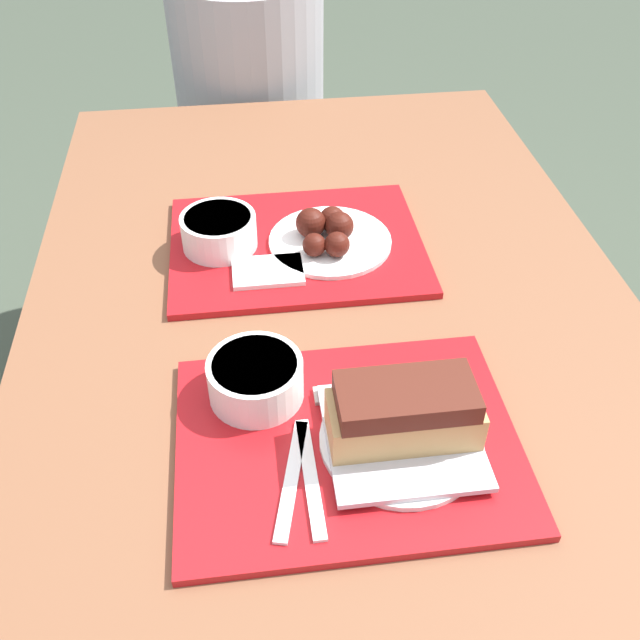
{
  "coord_description": "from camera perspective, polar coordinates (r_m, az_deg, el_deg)",
  "views": [
    {
      "loc": [
        -0.12,
        -0.76,
        1.46
      ],
      "look_at": [
        -0.03,
        -0.02,
        0.8
      ],
      "focal_mm": 40.0,
      "sensor_mm": 36.0,
      "label": 1
    }
  ],
  "objects": [
    {
      "name": "plastic_fork_near",
      "position": [
        0.84,
        -2.29,
        -12.56
      ],
      "size": [
        0.06,
        0.17,
        0.0
      ],
      "color": "white",
      "rests_on": "tray_near"
    },
    {
      "name": "napkin_far",
      "position": [
        1.12,
        -4.19,
        3.91
      ],
      "size": [
        0.11,
        0.08,
        0.01
      ],
      "color": "white",
      "rests_on": "tray_far"
    },
    {
      "name": "bowl_coleslaw_near",
      "position": [
        0.91,
        -5.18,
        -4.6
      ],
      "size": [
        0.12,
        0.12,
        0.06
      ],
      "color": "white",
      "rests_on": "tray_near"
    },
    {
      "name": "condiment_packet",
      "position": [
        0.93,
        0.62,
        -6.01
      ],
      "size": [
        0.04,
        0.03,
        0.01
      ],
      "color": "#A59E93",
      "rests_on": "tray_near"
    },
    {
      "name": "picnic_bench_far",
      "position": [
        2.09,
        -2.85,
        9.7
      ],
      "size": [
        0.89,
        0.28,
        0.44
      ],
      "color": "brown",
      "rests_on": "ground_plane"
    },
    {
      "name": "brisket_sandwich_plate",
      "position": [
        0.86,
        6.68,
        -8.05
      ],
      "size": [
        0.2,
        0.2,
        0.09
      ],
      "color": "white",
      "rests_on": "tray_near"
    },
    {
      "name": "picnic_table",
      "position": [
        1.1,
        1.4,
        -4.47
      ],
      "size": [
        0.93,
        1.59,
        0.76
      ],
      "color": "brown",
      "rests_on": "ground_plane"
    },
    {
      "name": "tray_far",
      "position": [
        1.2,
        -1.87,
        6.0
      ],
      "size": [
        0.42,
        0.32,
        0.01
      ],
      "color": "#B21419",
      "rests_on": "picnic_table"
    },
    {
      "name": "plastic_knife_near",
      "position": [
        0.84,
        -0.77,
        -12.42
      ],
      "size": [
        0.02,
        0.17,
        0.0
      ],
      "color": "white",
      "rests_on": "tray_near"
    },
    {
      "name": "tray_near",
      "position": [
        0.89,
        2.22,
        -9.74
      ],
      "size": [
        0.42,
        0.32,
        0.01
      ],
      "color": "#B21419",
      "rests_on": "picnic_table"
    },
    {
      "name": "bowl_coleslaw_far",
      "position": [
        1.18,
        -8.1,
        7.16
      ],
      "size": [
        0.12,
        0.12,
        0.06
      ],
      "color": "white",
      "rests_on": "tray_far"
    },
    {
      "name": "person_seated_across",
      "position": [
        1.92,
        -5.67,
        18.66
      ],
      "size": [
        0.38,
        0.38,
        0.71
      ],
      "color": "#9E9EA3",
      "rests_on": "picnic_bench_far"
    },
    {
      "name": "ground_plane",
      "position": [
        1.65,
        1.0,
        -20.98
      ],
      "size": [
        12.0,
        12.0,
        0.0
      ],
      "primitive_type": "plane",
      "color": "#424C3D"
    },
    {
      "name": "wings_plate_far",
      "position": [
        1.18,
        0.64,
        6.88
      ],
      "size": [
        0.2,
        0.2,
        0.06
      ],
      "color": "white",
      "rests_on": "tray_far"
    }
  ]
}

